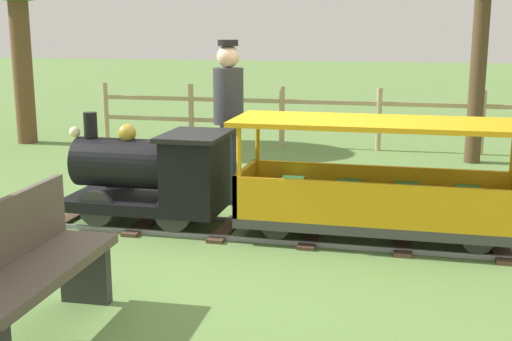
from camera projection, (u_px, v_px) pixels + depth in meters
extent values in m
plane|color=#608442|center=(247.00, 232.00, 5.74)|extent=(60.00, 60.00, 0.00)
cube|color=gray|center=(262.00, 241.00, 5.45)|extent=(0.03, 6.05, 0.04)
cube|color=gray|center=(275.00, 223.00, 5.94)|extent=(0.03, 6.05, 0.04)
cube|color=#4C3828|center=(500.00, 248.00, 5.28)|extent=(0.76, 0.14, 0.03)
cube|color=#4C3828|center=(403.00, 241.00, 5.45)|extent=(0.76, 0.14, 0.03)
cube|color=#4C3828|center=(312.00, 235.00, 5.61)|extent=(0.76, 0.14, 0.03)
cube|color=#4C3828|center=(226.00, 229.00, 5.78)|extent=(0.76, 0.14, 0.03)
cube|color=#4C3828|center=(145.00, 223.00, 5.95)|extent=(0.76, 0.14, 0.03)
cube|color=#4C3828|center=(69.00, 218.00, 6.12)|extent=(0.76, 0.14, 0.03)
cube|color=black|center=(146.00, 202.00, 5.91)|extent=(0.64, 1.40, 0.10)
cylinder|color=black|center=(123.00, 163.00, 5.88)|extent=(0.44, 0.85, 0.44)
cylinder|color=#B7932D|center=(79.00, 161.00, 5.97)|extent=(0.37, 0.02, 0.37)
cylinder|color=black|center=(90.00, 125.00, 5.87)|extent=(0.12, 0.12, 0.22)
sphere|color=#B7932D|center=(127.00, 133.00, 5.81)|extent=(0.16, 0.16, 0.16)
cube|color=black|center=(196.00, 169.00, 5.73)|extent=(0.64, 0.45, 0.55)
cube|color=black|center=(195.00, 136.00, 5.67)|extent=(0.72, 0.53, 0.04)
sphere|color=#F2EAB2|center=(75.00, 132.00, 5.92)|extent=(0.10, 0.10, 0.10)
cylinder|color=#2D2D2D|center=(96.00, 209.00, 5.74)|extent=(0.05, 0.32, 0.32)
cylinder|color=#2D2D2D|center=(122.00, 194.00, 6.23)|extent=(0.05, 0.32, 0.32)
cylinder|color=#2D2D2D|center=(173.00, 214.00, 5.58)|extent=(0.05, 0.32, 0.32)
cylinder|color=#2D2D2D|center=(192.00, 198.00, 6.08)|extent=(0.05, 0.32, 0.32)
cube|color=#3F3F3F|center=(375.00, 220.00, 5.46)|extent=(0.72, 2.25, 0.08)
cube|color=orange|center=(374.00, 206.00, 5.09)|extent=(0.04, 2.25, 0.35)
cube|color=orange|center=(378.00, 185.00, 5.74)|extent=(0.04, 2.25, 0.35)
cube|color=orange|center=(245.00, 188.00, 5.66)|extent=(0.72, 0.04, 0.35)
cylinder|color=orange|center=(239.00, 173.00, 5.30)|extent=(0.04, 0.04, 0.75)
cylinder|color=orange|center=(258.00, 158.00, 5.93)|extent=(0.04, 0.04, 0.75)
cylinder|color=orange|center=(512.00, 169.00, 5.45)|extent=(0.04, 0.04, 0.75)
cube|color=orange|center=(379.00, 123.00, 5.29)|extent=(0.82, 2.35, 0.04)
cube|color=#2D6B33|center=(469.00, 207.00, 5.27)|extent=(0.56, 0.20, 0.24)
cube|color=#2D6B33|center=(406.00, 203.00, 5.37)|extent=(0.56, 0.20, 0.24)
cube|color=#2D6B33|center=(346.00, 200.00, 5.48)|extent=(0.56, 0.20, 0.24)
cube|color=#2D6B33|center=(288.00, 196.00, 5.59)|extent=(0.56, 0.20, 0.24)
cylinder|color=#262626|center=(276.00, 225.00, 5.39)|extent=(0.04, 0.24, 0.24)
cylinder|color=#262626|center=(287.00, 208.00, 5.89)|extent=(0.04, 0.24, 0.24)
cylinder|color=#262626|center=(478.00, 239.00, 5.04)|extent=(0.04, 0.24, 0.24)
cylinder|color=#262626|center=(472.00, 220.00, 5.54)|extent=(0.04, 0.24, 0.24)
cylinder|color=#282D47|center=(227.00, 165.00, 6.58)|extent=(0.12, 0.12, 0.80)
cylinder|color=#282D47|center=(231.00, 161.00, 6.75)|extent=(0.12, 0.12, 0.80)
cylinder|color=#333338|center=(228.00, 96.00, 6.52)|extent=(0.30, 0.30, 0.55)
sphere|color=beige|center=(228.00, 57.00, 6.44)|extent=(0.22, 0.22, 0.22)
cylinder|color=black|center=(228.00, 43.00, 6.41)|extent=(0.20, 0.20, 0.06)
cube|color=brown|center=(37.00, 271.00, 3.65)|extent=(1.31, 0.43, 0.06)
cube|color=brown|center=(5.00, 235.00, 3.64)|extent=(1.30, 0.07, 0.40)
cube|color=#333333|center=(85.00, 271.00, 4.24)|extent=(0.09, 0.32, 0.42)
cylinder|color=#4C3823|center=(479.00, 64.00, 8.45)|extent=(0.20, 0.20, 2.57)
cylinder|color=brown|center=(22.00, 65.00, 9.96)|extent=(0.29, 0.29, 2.38)
cylinder|color=tan|center=(482.00, 123.00, 9.15)|extent=(0.08, 0.08, 0.90)
cylinder|color=tan|center=(379.00, 119.00, 9.47)|extent=(0.08, 0.08, 0.90)
cylinder|color=tan|center=(282.00, 117.00, 9.78)|extent=(0.08, 0.08, 0.90)
cylinder|color=tan|center=(191.00, 114.00, 10.09)|extent=(0.08, 0.08, 0.90)
cylinder|color=tan|center=(106.00, 111.00, 10.41)|extent=(0.08, 0.08, 0.90)
cube|color=tan|center=(330.00, 103.00, 9.58)|extent=(0.04, 7.05, 0.06)
cube|color=tan|center=(329.00, 124.00, 9.64)|extent=(0.04, 7.05, 0.06)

